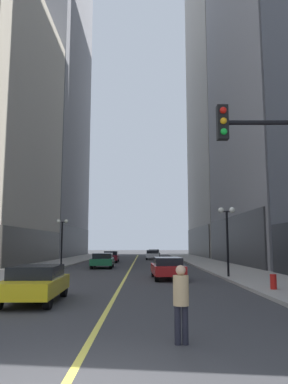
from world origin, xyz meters
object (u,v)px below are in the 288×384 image
Objects in this scene: street_lamp_right_mid at (228,226)px; car_grey at (154,253)px; street_lamp_left_far at (63,232)px; car_white at (153,254)px; fire_hydrant_right at (274,283)px; car_yellow at (36,282)px; car_green at (103,260)px; car_red at (168,267)px; car_maroon at (112,256)px; pedestrian_in_tan_trench at (182,298)px.

car_grey is at bearing 95.73° from street_lamp_right_mid.
street_lamp_left_far is 1.00× the size of street_lamp_right_mid.
car_white reaches higher than fire_hydrant_right.
street_lamp_left_far is at bearing -109.84° from car_grey.
street_lamp_right_mid reaches higher than car_yellow.
car_green is at bearing 89.18° from car_yellow.
street_lamp_right_mid is 7.25m from fire_hydrant_right.
car_maroon is (-5.32, 21.49, -0.00)m from car_red.
street_lamp_right_mid reaches higher than car_white.
pedestrian_in_tan_trench is at bearing -72.44° from street_lamp_left_far.
car_green is at bearing 99.93° from pedestrian_in_tan_trench.
car_red is 1.06× the size of street_lamp_right_mid.
pedestrian_in_tan_trench is at bearing -82.70° from car_maroon.
fire_hydrant_right is at bearing -85.70° from street_lamp_right_mid.
car_green is 0.97× the size of car_maroon.
car_red is 1.06× the size of street_lamp_left_far.
car_green is at bearing 118.68° from fire_hydrant_right.
street_lamp_left_far is (-9.13, -25.31, 2.54)m from car_grey.
car_white is 29.76m from street_lamp_right_mid.
street_lamp_left_far is (-8.39, 26.50, 2.29)m from pedestrian_in_tan_trench.
car_white is (4.86, 18.76, -0.00)m from car_green.
car_yellow is 19.99m from car_green.
car_yellow is at bearing -97.56° from car_white.
street_lamp_left_far reaches higher than pedestrian_in_tan_trench.
car_maroon is at bearing 69.75° from street_lamp_left_far.
car_green is at bearing 130.12° from street_lamp_right_mid.
fire_hydrant_right is (9.60, -27.95, -0.32)m from car_maroon.
car_white is 20.25m from street_lamp_left_far.
street_lamp_left_far is 5.54× the size of fire_hydrant_right.
car_white is (5.02, 8.06, -0.00)m from car_maroon.
pedestrian_in_tan_trench reaches higher than car_red.
car_red is at bearing 87.57° from pedestrian_in_tan_trench.
car_white is 2.59× the size of pedestrian_in_tan_trench.
car_maroon is 9.49m from car_white.
car_maroon is at bearing -109.56° from car_grey.
car_white is (-0.31, 29.55, -0.00)m from car_red.
car_red is 2.82× the size of pedestrian_in_tan_trench.
car_yellow is at bearing -164.26° from fire_hydrant_right.
fire_hydrant_right is (9.72, 2.74, -0.32)m from car_yellow.
street_lamp_left_far is at bearing 107.56° from pedestrian_in_tan_trench.
pedestrian_in_tan_trench is (-0.64, -15.04, 0.24)m from car_red.
car_red and car_white have the same top height.
street_lamp_left_far is 17.05m from street_lamp_right_mid.
street_lamp_left_far reaches higher than fire_hydrant_right.
car_grey is 51.81m from pedestrian_in_tan_trench.
street_lamp_left_far is at bearing 128.24° from car_red.
street_lamp_right_mid reaches higher than car_red.
car_grey is 43.43m from fire_hydrant_right.
car_red is 36.76m from car_grey.
car_green is (0.29, 19.99, 0.00)m from car_yellow.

